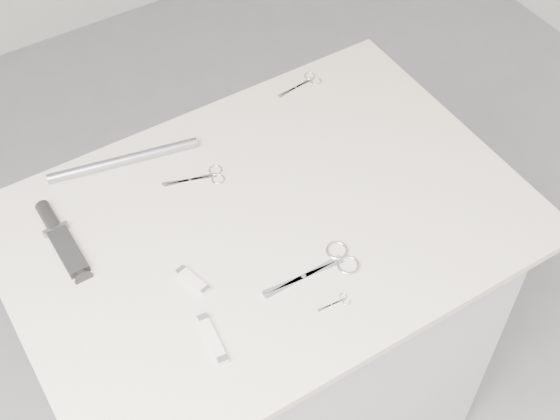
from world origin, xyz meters
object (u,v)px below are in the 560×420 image
sheathed_knife (59,236)px  pocket_knife_b (193,281)px  large_shears (329,264)px  embroidery_scissors_b (305,83)px  pocket_knife_a (213,339)px  metal_rail (124,160)px  embroidery_scissors_a (205,177)px  tiny_scissors (338,302)px  plinth (269,343)px

sheathed_knife → pocket_knife_b: (0.17, -0.22, -0.00)m
large_shears → embroidery_scissors_b: bearing=64.1°
pocket_knife_a → metal_rail: 0.47m
embroidery_scissors_a → pocket_knife_a: bearing=-99.1°
tiny_scissors → sheathed_knife: (-0.37, 0.40, 0.01)m
metal_rail → embroidery_scissors_a: bearing=-44.6°
tiny_scissors → pocket_knife_a: (-0.23, 0.05, 0.00)m
embroidery_scissors_b → metal_rail: (-0.45, -0.01, 0.01)m
large_shears → pocket_knife_b: 0.25m
plinth → metal_rail: size_ratio=2.88×
tiny_scissors → metal_rail: (-0.18, 0.51, 0.01)m
large_shears → tiny_scissors: size_ratio=3.01×
embroidery_scissors_a → tiny_scissors: 0.40m
tiny_scissors → pocket_knife_a: pocket_knife_a is taller
pocket_knife_b → metal_rail: (0.02, 0.34, 0.01)m
sheathed_knife → embroidery_scissors_a: bearing=-92.1°
sheathed_knife → metal_rail: bearing=-59.1°
large_shears → pocket_knife_b: size_ratio=2.50×
embroidery_scissors_a → sheathed_knife: size_ratio=0.66×
tiny_scissors → pocket_knife_b: 0.26m
embroidery_scissors_a → tiny_scissors: bearing=-64.4°
large_shears → embroidery_scissors_b: large_shears is taller
large_shears → tiny_scissors: bearing=-111.0°
embroidery_scissors_a → embroidery_scissors_b: 0.36m
pocket_knife_b → plinth: bearing=-89.3°
plinth → sheathed_knife: size_ratio=4.68×
embroidery_scissors_b → metal_rail: metal_rail is taller
tiny_scissors → pocket_knife_b: size_ratio=0.83×
large_shears → pocket_knife_a: size_ratio=1.82×
plinth → embroidery_scissors_a: bearing=106.8°
plinth → pocket_knife_a: (-0.22, -0.18, 0.48)m
embroidery_scissors_a → tiny_scissors: same height
plinth → large_shears: large_shears is taller
plinth → embroidery_scissors_a: 0.50m
pocket_knife_a → pocket_knife_b: pocket_knife_a is taller
large_shears → metal_rail: 0.49m
plinth → metal_rail: metal_rail is taller
tiny_scissors → pocket_knife_a: size_ratio=0.60×
large_shears → embroidery_scissors_a: (-0.09, 0.31, -0.00)m
plinth → tiny_scissors: tiny_scissors is taller
large_shears → embroidery_scissors_b: size_ratio=1.66×
large_shears → pocket_knife_a: bearing=-171.9°
embroidery_scissors_a → pocket_knife_b: size_ratio=1.67×
embroidery_scissors_a → large_shears: bearing=-56.8°
pocket_knife_a → metal_rail: bearing=1.3°
embroidery_scissors_b → pocket_knife_a: size_ratio=1.09×
embroidery_scissors_b → sheathed_knife: bearing=-175.3°
pocket_knife_b → pocket_knife_a: bearing=152.0°
plinth → tiny_scissors: (0.01, -0.23, 0.47)m
embroidery_scissors_a → metal_rail: size_ratio=0.40×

